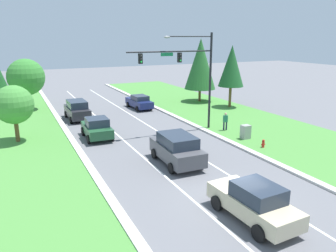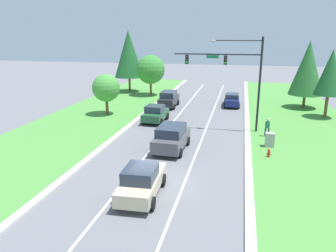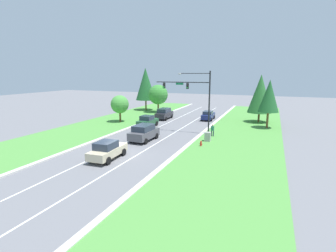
{
  "view_description": "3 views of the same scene",
  "coord_description": "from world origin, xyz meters",
  "px_view_note": "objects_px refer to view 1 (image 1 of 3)",
  "views": [
    {
      "loc": [
        -9.6,
        -12.2,
        8.13
      ],
      "look_at": [
        0.44,
        8.69,
        1.86
      ],
      "focal_mm": 35.0,
      "sensor_mm": 36.0,
      "label": 1
    },
    {
      "loc": [
        4.83,
        -17.67,
        8.81
      ],
      "look_at": [
        -0.82,
        7.52,
        1.5
      ],
      "focal_mm": 35.0,
      "sensor_mm": 36.0,
      "label": 2
    },
    {
      "loc": [
        14.31,
        -22.31,
        8.3
      ],
      "look_at": [
        2.85,
        6.43,
        2.0
      ],
      "focal_mm": 28.0,
      "sensor_mm": 36.0,
      "label": 3
    }
  ],
  "objects_px": {
    "utility_cabinet": "(245,132)",
    "pedestrian": "(225,121)",
    "fire_hydrant": "(263,144)",
    "traffic_signal_mast": "(189,67)",
    "navy_sedan": "(139,102)",
    "champagne_sedan": "(254,202)",
    "charcoal_suv": "(77,110)",
    "oak_near_left_tree": "(14,105)",
    "graphite_suv": "(177,149)",
    "conifer_far_right_tree": "(232,66)",
    "conifer_near_right_tree": "(200,64)",
    "oak_far_left_tree": "(26,77)",
    "forest_sedan": "(97,128)"
  },
  "relations": [
    {
      "from": "traffic_signal_mast",
      "to": "utility_cabinet",
      "type": "height_order",
      "value": "traffic_signal_mast"
    },
    {
      "from": "traffic_signal_mast",
      "to": "charcoal_suv",
      "type": "bearing_deg",
      "value": 132.69
    },
    {
      "from": "champagne_sedan",
      "to": "fire_hydrant",
      "type": "distance_m",
      "value": 10.65
    },
    {
      "from": "fire_hydrant",
      "to": "champagne_sedan",
      "type": "bearing_deg",
      "value": -133.8
    },
    {
      "from": "charcoal_suv",
      "to": "conifer_far_right_tree",
      "type": "bearing_deg",
      "value": -6.69
    },
    {
      "from": "traffic_signal_mast",
      "to": "utility_cabinet",
      "type": "relative_size",
      "value": 7.05
    },
    {
      "from": "charcoal_suv",
      "to": "pedestrian",
      "type": "relative_size",
      "value": 2.73
    },
    {
      "from": "champagne_sedan",
      "to": "charcoal_suv",
      "type": "height_order",
      "value": "charcoal_suv"
    },
    {
      "from": "charcoal_suv",
      "to": "fire_hydrant",
      "type": "height_order",
      "value": "charcoal_suv"
    },
    {
      "from": "pedestrian",
      "to": "forest_sedan",
      "type": "bearing_deg",
      "value": -6.31
    },
    {
      "from": "champagne_sedan",
      "to": "conifer_near_right_tree",
      "type": "height_order",
      "value": "conifer_near_right_tree"
    },
    {
      "from": "champagne_sedan",
      "to": "charcoal_suv",
      "type": "bearing_deg",
      "value": 96.51
    },
    {
      "from": "traffic_signal_mast",
      "to": "graphite_suv",
      "type": "bearing_deg",
      "value": -124.7
    },
    {
      "from": "traffic_signal_mast",
      "to": "conifer_far_right_tree",
      "type": "distance_m",
      "value": 11.86
    },
    {
      "from": "traffic_signal_mast",
      "to": "oak_near_left_tree",
      "type": "distance_m",
      "value": 14.47
    },
    {
      "from": "conifer_far_right_tree",
      "to": "utility_cabinet",
      "type": "bearing_deg",
      "value": -120.34
    },
    {
      "from": "navy_sedan",
      "to": "traffic_signal_mast",
      "type": "bearing_deg",
      "value": -89.85
    },
    {
      "from": "navy_sedan",
      "to": "oak_near_left_tree",
      "type": "height_order",
      "value": "oak_near_left_tree"
    },
    {
      "from": "champagne_sedan",
      "to": "utility_cabinet",
      "type": "distance_m",
      "value": 12.59
    },
    {
      "from": "champagne_sedan",
      "to": "charcoal_suv",
      "type": "distance_m",
      "value": 23.3
    },
    {
      "from": "charcoal_suv",
      "to": "conifer_near_right_tree",
      "type": "distance_m",
      "value": 16.91
    },
    {
      "from": "charcoal_suv",
      "to": "conifer_far_right_tree",
      "type": "relative_size",
      "value": 0.63
    },
    {
      "from": "navy_sedan",
      "to": "graphite_suv",
      "type": "distance_m",
      "value": 17.97
    },
    {
      "from": "charcoal_suv",
      "to": "utility_cabinet",
      "type": "bearing_deg",
      "value": -50.17
    },
    {
      "from": "graphite_suv",
      "to": "pedestrian",
      "type": "height_order",
      "value": "graphite_suv"
    },
    {
      "from": "conifer_near_right_tree",
      "to": "conifer_far_right_tree",
      "type": "height_order",
      "value": "conifer_near_right_tree"
    },
    {
      "from": "forest_sedan",
      "to": "oak_near_left_tree",
      "type": "xyz_separation_m",
      "value": [
        -6.01,
        1.69,
        2.17
      ]
    },
    {
      "from": "charcoal_suv",
      "to": "utility_cabinet",
      "type": "distance_m",
      "value": 17.1
    },
    {
      "from": "conifer_far_right_tree",
      "to": "graphite_suv",
      "type": "bearing_deg",
      "value": -136.26
    },
    {
      "from": "traffic_signal_mast",
      "to": "conifer_near_right_tree",
      "type": "height_order",
      "value": "traffic_signal_mast"
    },
    {
      "from": "oak_near_left_tree",
      "to": "oak_far_left_tree",
      "type": "relative_size",
      "value": 0.78
    },
    {
      "from": "utility_cabinet",
      "to": "fire_hydrant",
      "type": "xyz_separation_m",
      "value": [
        -0.21,
        -2.39,
        -0.26
      ]
    },
    {
      "from": "utility_cabinet",
      "to": "pedestrian",
      "type": "bearing_deg",
      "value": 90.57
    },
    {
      "from": "navy_sedan",
      "to": "fire_hydrant",
      "type": "xyz_separation_m",
      "value": [
        3.3,
        -17.61,
        -0.46
      ]
    },
    {
      "from": "traffic_signal_mast",
      "to": "conifer_near_right_tree",
      "type": "relative_size",
      "value": 1.06
    },
    {
      "from": "navy_sedan",
      "to": "pedestrian",
      "type": "distance_m",
      "value": 12.89
    },
    {
      "from": "champagne_sedan",
      "to": "forest_sedan",
      "type": "relative_size",
      "value": 1.14
    },
    {
      "from": "fire_hydrant",
      "to": "oak_far_left_tree",
      "type": "distance_m",
      "value": 27.02
    },
    {
      "from": "navy_sedan",
      "to": "oak_near_left_tree",
      "type": "relative_size",
      "value": 1.02
    },
    {
      "from": "pedestrian",
      "to": "oak_far_left_tree",
      "type": "height_order",
      "value": "oak_far_left_tree"
    },
    {
      "from": "oak_near_left_tree",
      "to": "conifer_far_right_tree",
      "type": "xyz_separation_m",
      "value": [
        23.46,
        3.84,
        1.84
      ]
    },
    {
      "from": "pedestrian",
      "to": "champagne_sedan",
      "type": "bearing_deg",
      "value": 67.8
    },
    {
      "from": "traffic_signal_mast",
      "to": "pedestrian",
      "type": "height_order",
      "value": "traffic_signal_mast"
    },
    {
      "from": "graphite_suv",
      "to": "conifer_near_right_tree",
      "type": "distance_m",
      "value": 22.35
    },
    {
      "from": "forest_sedan",
      "to": "graphite_suv",
      "type": "xyz_separation_m",
      "value": [
        3.39,
        -7.92,
        0.15
      ]
    },
    {
      "from": "oak_near_left_tree",
      "to": "graphite_suv",
      "type": "bearing_deg",
      "value": -45.65
    },
    {
      "from": "charcoal_suv",
      "to": "oak_near_left_tree",
      "type": "bearing_deg",
      "value": -136.53
    },
    {
      "from": "traffic_signal_mast",
      "to": "utility_cabinet",
      "type": "xyz_separation_m",
      "value": [
        3.04,
        -4.19,
        -5.06
      ]
    },
    {
      "from": "champagne_sedan",
      "to": "conifer_far_right_tree",
      "type": "distance_m",
      "value": 25.78
    },
    {
      "from": "navy_sedan",
      "to": "oak_far_left_tree",
      "type": "bearing_deg",
      "value": 156.72
    }
  ]
}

